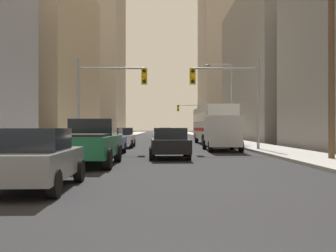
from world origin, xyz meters
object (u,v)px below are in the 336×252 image
sedan_black (170,143)px  sedan_blue (107,141)px  sedan_maroon (165,133)px  pickup_truck_green (90,142)px  cargo_van_silver (222,131)px  traffic_signal_far_right (189,113)px  sedan_white (121,138)px  traffic_signal_near_right (228,89)px  city_bus (213,123)px  traffic_signal_near_left (109,88)px  sedan_grey (33,158)px

sedan_black → sedan_blue: size_ratio=1.00×
sedan_black → sedan_maroon: same height
pickup_truck_green → sedan_blue: 6.65m
cargo_van_silver → traffic_signal_far_right: traffic_signal_far_right is taller
sedan_white → traffic_signal_near_right: traffic_signal_near_right is taller
sedan_black → pickup_truck_green: bearing=-132.2°
city_bus → traffic_signal_near_right: 11.05m
pickup_truck_green → traffic_signal_near_left: size_ratio=0.90×
city_bus → sedan_black: (-4.34, -17.09, -1.16)m
traffic_signal_near_left → traffic_signal_near_right: (7.78, 0.00, 0.00)m
cargo_van_silver → pickup_truck_green: bearing=-124.0°
sedan_grey → traffic_signal_near_right: traffic_signal_near_right is taller
pickup_truck_green → city_bus: bearing=69.7°
city_bus → traffic_signal_far_right: 32.87m
sedan_maroon → sedan_white: bearing=-98.2°
sedan_blue → sedan_maroon: 33.23m
sedan_maroon → pickup_truck_green: bearing=-95.0°
city_bus → sedan_black: 17.67m
traffic_signal_near_right → sedan_blue: bearing=-156.4°
sedan_white → traffic_signal_far_right: traffic_signal_far_right is taller
sedan_blue → traffic_signal_far_right: 47.68m
sedan_blue → sedan_black: bearing=-40.3°
sedan_maroon → traffic_signal_near_right: 30.18m
traffic_signal_far_right → pickup_truck_green: bearing=-98.1°
sedan_white → traffic_signal_near_left: (-0.35, -4.83, 3.31)m
pickup_truck_green → traffic_signal_far_right: (7.66, 53.55, 3.11)m
sedan_black → sedan_blue: same height
sedan_white → traffic_signal_near_right: bearing=-33.1°
sedan_black → sedan_blue: bearing=139.7°
sedan_maroon → traffic_signal_near_right: traffic_signal_near_right is taller
sedan_white → cargo_van_silver: bearing=-32.7°
sedan_black → traffic_signal_near_right: (3.95, 6.25, 3.31)m
traffic_signal_near_right → traffic_signal_far_right: bearing=89.5°
cargo_van_silver → sedan_black: (-3.57, -6.55, -0.52)m
city_bus → sedan_white: size_ratio=2.73×
city_bus → sedan_maroon: (-4.21, 18.93, -1.16)m
cargo_van_silver → sedan_blue: cargo_van_silver is taller
cargo_van_silver → traffic_signal_near_right: 2.83m
cargo_van_silver → traffic_signal_near_left: bearing=-177.7°
cargo_van_silver → sedan_white: 8.39m
pickup_truck_green → sedan_blue: (-0.21, 6.64, -0.16)m
sedan_blue → city_bus: bearing=60.9°
sedan_black → traffic_signal_far_right: 50.19m
cargo_van_silver → sedan_white: bearing=147.3°
pickup_truck_green → sedan_white: size_ratio=1.28×
city_bus → sedan_black: size_ratio=2.71×
sedan_grey → sedan_white: bearing=89.7°
traffic_signal_near_left → sedan_black: bearing=-58.5°
sedan_black → sedan_maroon: 36.01m
sedan_grey → sedan_white: 21.28m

